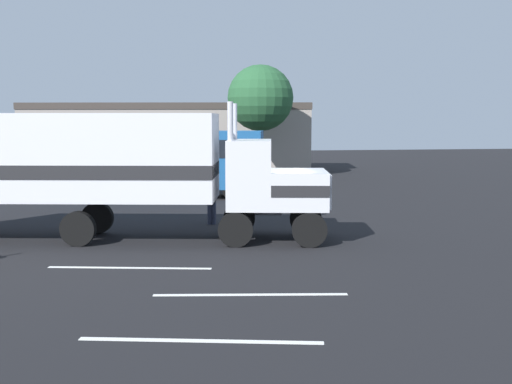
% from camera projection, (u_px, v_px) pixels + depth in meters
% --- Properties ---
extents(ground_plane, '(120.00, 120.00, 0.00)m').
position_uv_depth(ground_plane, '(269.00, 238.00, 20.81)').
color(ground_plane, black).
extents(lane_stripe_near, '(4.33, 1.09, 0.01)m').
position_uv_depth(lane_stripe_near, '(130.00, 268.00, 16.63)').
color(lane_stripe_near, silver).
rests_on(lane_stripe_near, ground_plane).
extents(lane_stripe_mid, '(4.37, 0.82, 0.01)m').
position_uv_depth(lane_stripe_mid, '(251.00, 295.00, 14.06)').
color(lane_stripe_mid, silver).
rests_on(lane_stripe_mid, ground_plane).
extents(lane_stripe_far, '(4.33, 1.13, 0.01)m').
position_uv_depth(lane_stripe_far, '(201.00, 341.00, 11.12)').
color(lane_stripe_far, silver).
rests_on(lane_stripe_far, ground_plane).
extents(semi_truck, '(14.37, 5.26, 4.50)m').
position_uv_depth(semi_truck, '(90.00, 164.00, 20.37)').
color(semi_truck, white).
rests_on(semi_truck, ground_plane).
extents(person_bystander, '(0.34, 0.46, 1.63)m').
position_uv_depth(person_bystander, '(212.00, 201.00, 23.59)').
color(person_bystander, '#2D3347').
rests_on(person_bystander, ground_plane).
extents(parked_bus, '(11.29, 5.06, 3.40)m').
position_uv_depth(parked_bus, '(156.00, 157.00, 32.11)').
color(parked_bus, '#1E5999').
rests_on(parked_bus, ground_plane).
extents(tree_left, '(4.48, 4.48, 7.69)m').
position_uv_depth(tree_left, '(260.00, 98.00, 42.08)').
color(tree_left, brown).
rests_on(tree_left, ground_plane).
extents(building_backdrop, '(22.97, 10.27, 5.26)m').
position_uv_depth(building_backdrop, '(169.00, 134.00, 49.27)').
color(building_backdrop, '#9E938C').
rests_on(building_backdrop, ground_plane).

